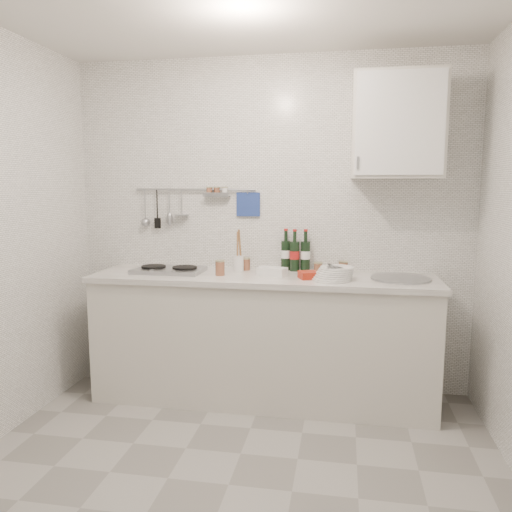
{
  "coord_description": "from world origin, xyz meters",
  "views": [
    {
      "loc": [
        0.56,
        -2.35,
        1.55
      ],
      "look_at": [
        -0.01,
        0.9,
        1.08
      ],
      "focal_mm": 35.0,
      "sensor_mm": 36.0,
      "label": 1
    }
  ],
  "objects_px": {
    "plate_stack_sink": "(334,274)",
    "wine_bottles": "(295,250)",
    "wall_cabinet": "(397,126)",
    "plate_stack_hob": "(156,268)",
    "utensil_crock": "(239,261)"
  },
  "relations": [
    {
      "from": "wall_cabinet",
      "to": "wine_bottles",
      "type": "relative_size",
      "value": 2.26
    },
    {
      "from": "plate_stack_sink",
      "to": "wine_bottles",
      "type": "bearing_deg",
      "value": 131.63
    },
    {
      "from": "utensil_crock",
      "to": "plate_stack_hob",
      "type": "bearing_deg",
      "value": -174.01
    },
    {
      "from": "plate_stack_hob",
      "to": "wine_bottles",
      "type": "bearing_deg",
      "value": 8.6
    },
    {
      "from": "wall_cabinet",
      "to": "wine_bottles",
      "type": "bearing_deg",
      "value": 171.05
    },
    {
      "from": "wine_bottles",
      "to": "plate_stack_sink",
      "type": "bearing_deg",
      "value": -48.37
    },
    {
      "from": "wall_cabinet",
      "to": "plate_stack_sink",
      "type": "height_order",
      "value": "wall_cabinet"
    },
    {
      "from": "wall_cabinet",
      "to": "wine_bottles",
      "type": "xyz_separation_m",
      "value": [
        -0.69,
        0.11,
        -0.87
      ]
    },
    {
      "from": "utensil_crock",
      "to": "wine_bottles",
      "type": "bearing_deg",
      "value": 12.46
    },
    {
      "from": "plate_stack_sink",
      "to": "wine_bottles",
      "type": "xyz_separation_m",
      "value": [
        -0.3,
        0.33,
        0.11
      ]
    },
    {
      "from": "wall_cabinet",
      "to": "plate_stack_sink",
      "type": "xyz_separation_m",
      "value": [
        -0.4,
        -0.22,
        -0.99
      ]
    },
    {
      "from": "plate_stack_hob",
      "to": "wine_bottles",
      "type": "xyz_separation_m",
      "value": [
        1.03,
        0.16,
        0.14
      ]
    },
    {
      "from": "plate_stack_hob",
      "to": "plate_stack_sink",
      "type": "height_order",
      "value": "plate_stack_sink"
    },
    {
      "from": "plate_stack_hob",
      "to": "plate_stack_sink",
      "type": "xyz_separation_m",
      "value": [
        1.33,
        -0.18,
        0.03
      ]
    },
    {
      "from": "wine_bottles",
      "to": "wall_cabinet",
      "type": "bearing_deg",
      "value": -8.95
    }
  ]
}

